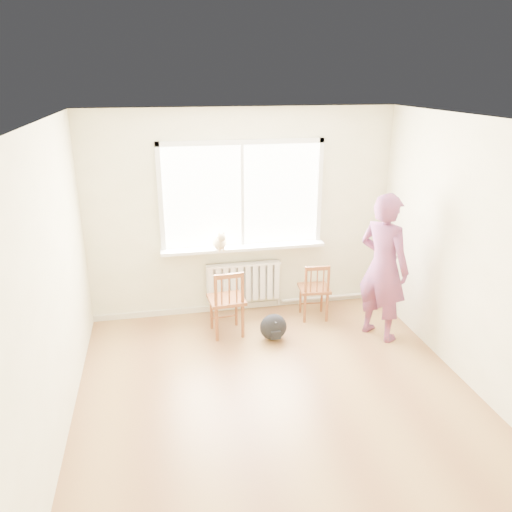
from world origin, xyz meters
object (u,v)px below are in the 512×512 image
chair_right (315,291)px  backpack (273,327)px  chair_left (227,303)px  person (383,267)px  cat (220,241)px

chair_right → backpack: chair_right is taller
backpack → chair_right: bearing=33.7°
chair_left → backpack: 0.64m
person → backpack: 1.50m
chair_right → person: bearing=142.4°
chair_right → backpack: (-0.66, -0.44, -0.23)m
person → cat: bearing=33.6°
chair_left → backpack: chair_left is taller
chair_right → cat: size_ratio=1.89×
person → cat: person is taller
chair_left → cat: size_ratio=2.09×
chair_left → cat: bearing=-93.5°
chair_right → backpack: size_ratio=2.36×
person → cat: 2.05m
cat → chair_right: bearing=-19.2°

